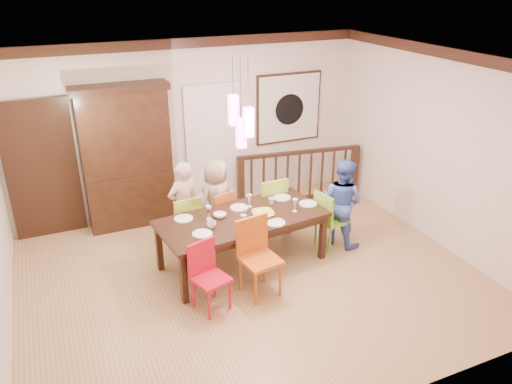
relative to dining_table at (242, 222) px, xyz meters
name	(u,v)px	position (x,y,z in m)	size (l,w,h in m)	color
floor	(251,277)	(-0.03, -0.38, -0.67)	(6.00, 6.00, 0.00)	#AA7852
ceiling	(250,63)	(-0.03, -0.38, 2.23)	(6.00, 6.00, 0.00)	white
wall_back	(192,127)	(-0.03, 2.12, 0.78)	(6.00, 6.00, 0.00)	beige
wall_right	(437,149)	(2.97, -0.38, 0.78)	(5.00, 5.00, 0.00)	beige
crown_molding	(250,70)	(-0.03, -0.38, 2.15)	(6.00, 5.00, 0.16)	black
panel_door	(43,172)	(-2.43, 2.07, 0.38)	(1.04, 0.07, 2.24)	black
white_doorway	(213,148)	(0.32, 2.08, 0.38)	(0.97, 0.05, 2.22)	silver
painting	(289,108)	(1.77, 2.08, 0.93)	(1.25, 0.06, 1.25)	black
pendant_cluster	(241,121)	(0.00, 0.00, 1.43)	(0.27, 0.21, 1.14)	#FF4C82
dining_table	(242,222)	(0.00, 0.00, 0.00)	(2.41, 1.29, 0.75)	black
chair_far_left	(185,219)	(-0.64, 0.68, -0.15)	(0.44, 0.44, 0.92)	#85B52C
chair_far_mid	(219,212)	(-0.07, 0.78, -0.18)	(0.48, 0.48, 0.86)	#CB5C23
chair_far_right	(269,201)	(0.74, 0.70, -0.12)	(0.44, 0.44, 0.97)	#9BCF2C
chair_near_left	(211,274)	(-0.74, -0.80, -0.17)	(0.50, 0.50, 0.88)	red
chair_near_mid	(260,254)	(-0.06, -0.76, -0.09)	(0.52, 0.52, 1.02)	#BF5312
chair_end_right	(332,215)	(1.42, -0.08, -0.15)	(0.47, 0.47, 0.91)	#75B329
china_hutch	(127,157)	(-1.18, 1.92, 0.48)	(1.46, 0.46, 2.31)	black
balustrade	(299,175)	(1.74, 1.57, -0.17)	(2.30, 0.39, 0.96)	black
person_far_left	(184,206)	(-0.61, 0.79, 0.01)	(0.50, 0.33, 1.37)	beige
person_far_mid	(217,200)	(-0.07, 0.85, -0.02)	(0.64, 0.42, 1.31)	tan
person_end_right	(342,202)	(1.61, -0.03, 0.01)	(0.66, 0.52, 1.36)	#4563C2
serving_bowl	(263,214)	(0.26, -0.11, 0.11)	(0.30, 0.30, 0.07)	#D4D03C
small_bowl	(220,215)	(-0.28, 0.11, 0.10)	(0.18, 0.18, 0.06)	white
cup_left	(212,224)	(-0.49, -0.13, 0.13)	(0.12, 0.12, 0.10)	silver
cup_right	(272,201)	(0.55, 0.21, 0.12)	(0.10, 0.10, 0.09)	silver
plate_far_left	(184,219)	(-0.76, 0.26, 0.08)	(0.26, 0.26, 0.01)	white
plate_far_mid	(239,208)	(0.06, 0.27, 0.08)	(0.26, 0.26, 0.01)	white
plate_far_right	(282,198)	(0.78, 0.33, 0.08)	(0.26, 0.26, 0.01)	white
plate_near_left	(202,234)	(-0.66, -0.25, 0.08)	(0.26, 0.26, 0.01)	white
plate_near_mid	(276,223)	(0.34, -0.36, 0.08)	(0.26, 0.26, 0.01)	white
plate_end_right	(308,204)	(1.03, -0.01, 0.08)	(0.26, 0.26, 0.01)	white
wine_glass_a	(209,213)	(-0.44, 0.13, 0.17)	(0.08, 0.08, 0.19)	#590C19
wine_glass_b	(249,201)	(0.22, 0.25, 0.17)	(0.08, 0.08, 0.19)	silver
wine_glass_c	(244,221)	(-0.11, -0.31, 0.17)	(0.08, 0.08, 0.19)	#590C19
wine_glass_d	(295,205)	(0.74, -0.14, 0.17)	(0.08, 0.08, 0.19)	silver
napkin	(249,230)	(-0.07, -0.39, 0.08)	(0.18, 0.14, 0.01)	#D83359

